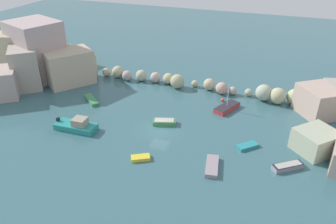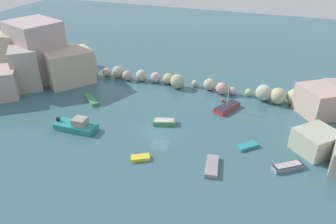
# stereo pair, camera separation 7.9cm
# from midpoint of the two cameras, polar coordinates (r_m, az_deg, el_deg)

# --- Properties ---
(cove_water) EXTENTS (160.00, 160.00, 0.00)m
(cove_water) POSITION_cam_midpoint_polar(r_m,az_deg,el_deg) (46.38, -1.50, -3.14)
(cove_water) COLOR #38636C
(cove_water) RESTS_ON ground
(cliff_headland_left) EXTENTS (24.98, 24.88, 10.69)m
(cliff_headland_left) POSITION_cam_midpoint_polar(r_m,az_deg,el_deg) (65.68, -21.72, 8.29)
(cliff_headland_left) COLOR #BDB08A
(cliff_headland_left) RESTS_ON ground
(rock_breakwater) EXTENTS (39.43, 3.62, 2.73)m
(rock_breakwater) POSITION_cam_midpoint_polar(r_m,az_deg,el_deg) (56.99, 9.00, 4.35)
(rock_breakwater) COLOR #B2A889
(rock_breakwater) RESTS_ON ground
(channel_buoy) EXTENTS (0.55, 0.55, 0.55)m
(channel_buoy) POSITION_cam_midpoint_polar(r_m,az_deg,el_deg) (54.65, 9.55, 2.10)
(channel_buoy) COLOR #E04C28
(channel_buoy) RESTS_ON cove_water
(moored_boat_0) EXTENTS (3.58, 5.05, 4.33)m
(moored_boat_0) POSITION_cam_midpoint_polar(r_m,az_deg,el_deg) (52.20, 10.30, 0.80)
(moored_boat_0) COLOR #BE3839
(moored_boat_0) RESTS_ON cove_water
(moored_boat_1) EXTENTS (6.03, 2.55, 1.91)m
(moored_boat_1) POSITION_cam_midpoint_polar(r_m,az_deg,el_deg) (47.89, -15.61, -2.28)
(moored_boat_1) COLOR teal
(moored_boat_1) RESTS_ON cove_water
(moored_boat_2) EXTENTS (3.96, 3.59, 0.52)m
(moored_boat_2) POSITION_cam_midpoint_polar(r_m,az_deg,el_deg) (55.38, -13.17, 2.08)
(moored_boat_2) COLOR #3C8551
(moored_boat_2) RESTS_ON cove_water
(moored_boat_3) EXTENTS (2.56, 2.14, 0.43)m
(moored_boat_3) POSITION_cam_midpoint_polar(r_m,az_deg,el_deg) (40.81, -4.79, -7.97)
(moored_boat_3) COLOR yellow
(moored_boat_3) RESTS_ON cove_water
(moored_boat_4) EXTENTS (3.71, 3.17, 0.65)m
(moored_boat_4) POSITION_cam_midpoint_polar(r_m,az_deg,el_deg) (41.66, 20.22, -8.90)
(moored_boat_4) COLOR gray
(moored_boat_4) RESTS_ON cove_water
(moored_boat_5) EXTENTS (2.10, 4.15, 0.51)m
(moored_boat_5) POSITION_cam_midpoint_polar(r_m,az_deg,el_deg) (39.67, 7.71, -9.35)
(moored_boat_5) COLOR gray
(moored_boat_5) RESTS_ON cove_water
(moored_boat_6) EXTENTS (3.56, 2.36, 0.72)m
(moored_boat_6) POSITION_cam_midpoint_polar(r_m,az_deg,el_deg) (47.53, -0.58, -1.76)
(moored_boat_6) COLOR #3E854A
(moored_boat_6) RESTS_ON cove_water
(moored_boat_7) EXTENTS (2.88, 2.86, 0.39)m
(moored_boat_7) POSITION_cam_midpoint_polar(r_m,az_deg,el_deg) (43.99, 13.74, -5.78)
(moored_boat_7) COLOR teal
(moored_boat_7) RESTS_ON cove_water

